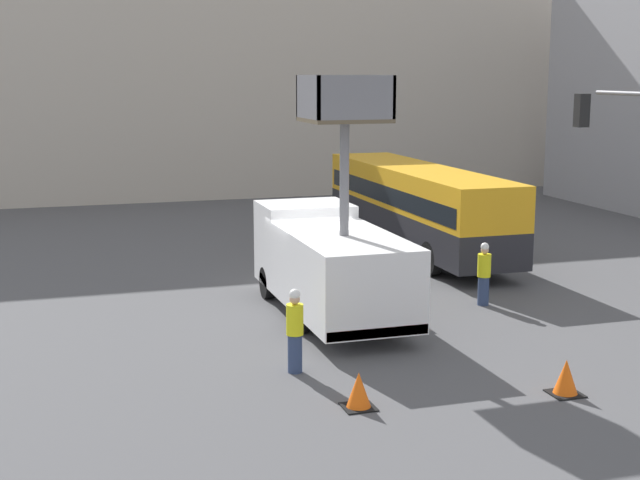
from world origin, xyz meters
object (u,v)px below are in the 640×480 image
object	(u,v)px
traffic_light_pole	(632,158)
road_worker_near_truck	(295,331)
road_worker_directing	(484,274)
city_bus	(417,202)
utility_truck	(330,260)
traffic_cone_near_truck	(359,391)
traffic_cone_mid_road	(566,378)

from	to	relation	value
traffic_light_pole	road_worker_near_truck	bearing A→B (deg)	-164.22
road_worker_directing	city_bus	bearing A→B (deg)	-81.63
city_bus	road_worker_directing	world-z (taller)	city_bus
utility_truck	traffic_cone_near_truck	distance (m)	6.84
utility_truck	road_worker_near_truck	world-z (taller)	utility_truck
utility_truck	traffic_cone_near_truck	size ratio (longest dim) A/B	9.78
traffic_cone_mid_road	city_bus	bearing A→B (deg)	78.57
utility_truck	traffic_light_pole	world-z (taller)	utility_truck
city_bus	traffic_cone_mid_road	distance (m)	15.02
traffic_cone_near_truck	road_worker_near_truck	bearing A→B (deg)	104.52
city_bus	road_worker_directing	size ratio (longest dim) A/B	6.78
road_worker_near_truck	traffic_cone_near_truck	world-z (taller)	road_worker_near_truck
utility_truck	road_worker_directing	xyz separation A→B (m)	(4.54, -0.15, -0.67)
traffic_cone_near_truck	traffic_cone_mid_road	bearing A→B (deg)	-7.31
traffic_light_pole	road_worker_directing	world-z (taller)	traffic_light_pole
traffic_light_pole	traffic_cone_near_truck	world-z (taller)	traffic_light_pole
utility_truck	road_worker_directing	distance (m)	4.59
utility_truck	city_bus	world-z (taller)	utility_truck
road_worker_near_truck	road_worker_directing	bearing A→B (deg)	84.82
traffic_light_pole	city_bus	bearing A→B (deg)	107.33
utility_truck	road_worker_near_truck	xyz separation A→B (m)	(-2.14, -4.14, -0.62)
traffic_cone_near_truck	traffic_cone_mid_road	world-z (taller)	traffic_cone_mid_road
city_bus	traffic_light_pole	size ratio (longest dim) A/B	1.96
city_bus	traffic_light_pole	xyz separation A→B (m)	(2.71, -8.67, 2.31)
utility_truck	traffic_cone_mid_road	bearing A→B (deg)	-68.49
utility_truck	traffic_cone_mid_road	distance (m)	7.74
utility_truck	city_bus	distance (m)	9.50
traffic_light_pole	road_worker_near_truck	world-z (taller)	traffic_light_pole
utility_truck	road_worker_directing	bearing A→B (deg)	-1.86
city_bus	traffic_cone_near_truck	size ratio (longest dim) A/B	16.80
road_worker_near_truck	road_worker_directing	world-z (taller)	road_worker_near_truck
road_worker_near_truck	traffic_cone_near_truck	size ratio (longest dim) A/B	2.59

